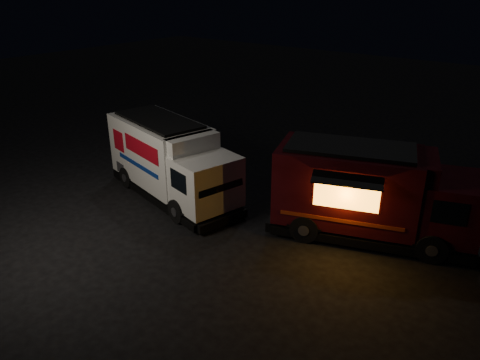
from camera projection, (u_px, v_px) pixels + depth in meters
name	position (u px, v px, depth m)	size (l,w,h in m)	color
ground	(191.00, 236.00, 15.24)	(80.00, 80.00, 0.00)	black
white_truck	(172.00, 161.00, 17.40)	(6.42, 2.19, 2.91)	silver
red_truck	(374.00, 193.00, 14.71)	(6.44, 2.37, 3.00)	#3E0B11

